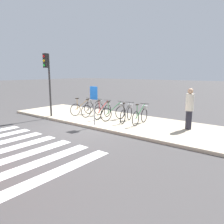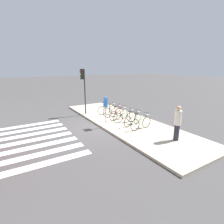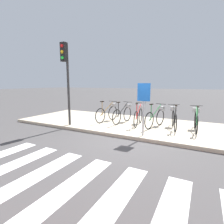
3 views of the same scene
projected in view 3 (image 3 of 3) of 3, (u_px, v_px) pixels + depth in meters
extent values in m
plane|color=#423F3F|center=(132.00, 140.00, 6.01)|extent=(120.00, 120.00, 0.00)
cube|color=#B7A88E|center=(147.00, 126.00, 7.62)|extent=(12.34, 3.71, 0.12)
torus|color=black|center=(100.00, 116.00, 7.95)|extent=(0.15, 0.69, 0.69)
torus|color=black|center=(113.00, 113.00, 8.69)|extent=(0.15, 0.69, 0.69)
cylinder|color=olive|center=(107.00, 109.00, 8.28)|extent=(0.19, 0.96, 0.58)
cylinder|color=olive|center=(102.00, 109.00, 8.00)|extent=(0.04, 0.04, 0.62)
cube|color=black|center=(102.00, 101.00, 7.95)|extent=(0.10, 0.21, 0.04)
cylinder|color=#262626|center=(113.00, 101.00, 8.60)|extent=(0.46, 0.10, 0.02)
cube|color=gray|center=(113.00, 105.00, 8.67)|extent=(0.27, 0.24, 0.18)
torus|color=black|center=(117.00, 117.00, 7.62)|extent=(0.12, 0.69, 0.69)
torus|color=black|center=(127.00, 114.00, 8.39)|extent=(0.12, 0.69, 0.69)
cylinder|color=black|center=(122.00, 110.00, 7.96)|extent=(0.14, 0.96, 0.58)
cylinder|color=black|center=(118.00, 110.00, 7.68)|extent=(0.04, 0.04, 0.62)
cube|color=black|center=(118.00, 102.00, 7.62)|extent=(0.09, 0.21, 0.04)
cylinder|color=#262626|center=(128.00, 102.00, 8.30)|extent=(0.46, 0.08, 0.02)
cube|color=gray|center=(128.00, 106.00, 8.37)|extent=(0.26, 0.23, 0.18)
torus|color=black|center=(136.00, 119.00, 7.14)|extent=(0.12, 0.69, 0.69)
torus|color=black|center=(141.00, 115.00, 8.01)|extent=(0.12, 0.69, 0.69)
cylinder|color=red|center=(138.00, 111.00, 7.53)|extent=(0.15, 0.96, 0.58)
cylinder|color=red|center=(137.00, 111.00, 7.21)|extent=(0.04, 0.04, 0.62)
cube|color=black|center=(137.00, 104.00, 7.15)|extent=(0.09, 0.21, 0.04)
cylinder|color=#262626|center=(141.00, 103.00, 7.92)|extent=(0.46, 0.08, 0.02)
cube|color=gray|center=(141.00, 107.00, 7.99)|extent=(0.26, 0.23, 0.18)
torus|color=black|center=(149.00, 121.00, 6.89)|extent=(0.20, 0.68, 0.69)
torus|color=black|center=(160.00, 117.00, 7.59)|extent=(0.20, 0.68, 0.69)
cylinder|color=#267238|center=(155.00, 112.00, 7.20)|extent=(0.26, 0.94, 0.58)
cylinder|color=#267238|center=(151.00, 113.00, 6.94)|extent=(0.04, 0.04, 0.62)
cube|color=black|center=(151.00, 104.00, 6.89)|extent=(0.12, 0.21, 0.04)
cylinder|color=#262626|center=(161.00, 104.00, 7.50)|extent=(0.45, 0.13, 0.02)
cube|color=gray|center=(161.00, 108.00, 7.57)|extent=(0.28, 0.25, 0.18)
torus|color=black|center=(175.00, 123.00, 6.50)|extent=(0.20, 0.68, 0.69)
torus|color=black|center=(173.00, 118.00, 7.41)|extent=(0.20, 0.68, 0.69)
cylinder|color=black|center=(175.00, 113.00, 6.91)|extent=(0.26, 0.94, 0.58)
cylinder|color=black|center=(176.00, 114.00, 6.58)|extent=(0.04, 0.04, 0.62)
cube|color=black|center=(176.00, 105.00, 6.53)|extent=(0.12, 0.21, 0.04)
cylinder|color=#262626|center=(174.00, 104.00, 7.32)|extent=(0.45, 0.13, 0.02)
cube|color=gray|center=(173.00, 109.00, 7.40)|extent=(0.28, 0.25, 0.18)
torus|color=black|center=(197.00, 125.00, 6.17)|extent=(0.10, 0.69, 0.69)
torus|color=black|center=(195.00, 120.00, 7.03)|extent=(0.10, 0.69, 0.69)
cylinder|color=#267238|center=(197.00, 115.00, 6.56)|extent=(0.12, 0.96, 0.58)
cylinder|color=#267238|center=(197.00, 116.00, 6.24)|extent=(0.03, 0.03, 0.62)
cube|color=black|center=(198.00, 107.00, 6.18)|extent=(0.09, 0.21, 0.04)
cylinder|color=#262626|center=(196.00, 106.00, 6.94)|extent=(0.46, 0.07, 0.02)
cube|color=gray|center=(196.00, 110.00, 7.02)|extent=(0.26, 0.22, 0.18)
cylinder|color=#2D2D2D|center=(68.00, 85.00, 7.42)|extent=(0.10, 0.10, 3.43)
cube|color=black|center=(64.00, 52.00, 7.05)|extent=(0.24, 0.20, 0.75)
sphere|color=red|center=(62.00, 46.00, 6.93)|extent=(0.14, 0.14, 0.14)
sphere|color=gold|center=(62.00, 52.00, 6.96)|extent=(0.14, 0.14, 0.14)
sphere|color=green|center=(62.00, 58.00, 7.00)|extent=(0.14, 0.14, 0.14)
cylinder|color=#99999E|center=(143.00, 110.00, 5.97)|extent=(0.06, 0.06, 1.81)
cube|color=#1959B2|center=(144.00, 92.00, 5.86)|extent=(0.44, 0.03, 0.60)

